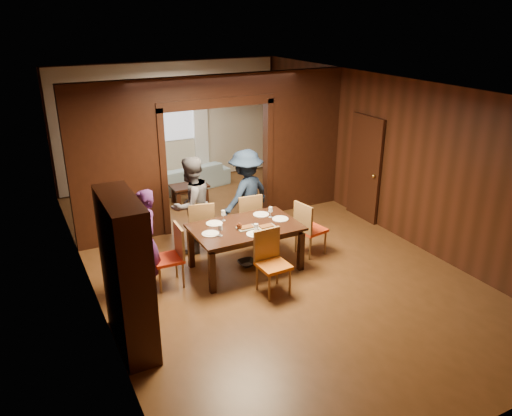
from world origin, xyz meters
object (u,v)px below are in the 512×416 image
coffee_table (190,194)px  chair_far_r (246,218)px  dining_table (246,247)px  chair_far_l (201,226)px  person_purple (146,242)px  chair_left (167,257)px  chair_right (311,228)px  hutch (127,274)px  sofa (187,176)px  person_grey (191,205)px  chair_near (274,264)px  person_navy (246,195)px

coffee_table → chair_far_r: (0.22, -2.41, 0.28)m
dining_table → chair_far_l: chair_far_l is taller
coffee_table → dining_table: bearing=-94.0°
person_purple → chair_far_l: 1.48m
coffee_table → chair_left: 3.60m
person_purple → chair_right: size_ratio=1.65×
person_purple → chair_far_l: bearing=122.2°
chair_far_l → hutch: 2.73m
sofa → dining_table: (-0.52, -4.22, 0.09)m
person_grey → person_purple: bearing=19.5°
person_purple → sofa: (2.12, 4.14, -0.51)m
chair_left → chair_near: (1.34, -0.92, 0.00)m
chair_right → chair_far_r: (-0.80, 0.92, 0.00)m
chair_near → hutch: size_ratio=0.48×
chair_left → hutch: bearing=-34.1°
chair_far_r → hutch: bearing=41.7°
chair_right → chair_near: same height
person_grey → chair_far_l: 0.41m
chair_far_l → chair_near: bearing=118.6°
person_navy → chair_right: size_ratio=1.74×
chair_far_r → chair_left: bearing=29.5°
person_navy → chair_near: (-0.50, -1.94, -0.36)m
person_grey → chair_far_l: size_ratio=1.77×
chair_near → sofa: bearing=82.0°
chair_far_l → chair_near: size_ratio=1.00×
dining_table → hutch: size_ratio=0.86×
coffee_table → person_navy: bearing=-82.1°
person_grey → hutch: hutch is taller
chair_far_r → hutch: 3.34m
dining_table → chair_right: size_ratio=1.77×
person_navy → hutch: 3.49m
person_navy → dining_table: size_ratio=0.98×
coffee_table → chair_far_r: 2.43m
chair_far_l → chair_right: bearing=164.8°
person_navy → chair_near: bearing=52.5°
sofa → chair_far_r: 3.34m
hutch → chair_near: bearing=6.8°
dining_table → chair_near: (0.04, -0.87, 0.10)m
chair_near → person_grey: bearing=104.2°
chair_right → chair_far_l: (-1.67, 0.94, 0.00)m
person_purple → chair_left: person_purple is taller
sofa → dining_table: size_ratio=1.15×
dining_table → coffee_table: bearing=86.0°
chair_left → dining_table: bearing=89.5°
person_purple → chair_far_r: bearing=108.4°
chair_left → chair_far_l: bearing=136.3°
person_grey → chair_left: person_grey is taller
chair_left → coffee_table: bearing=156.6°
sofa → chair_near: size_ratio=2.04×
sofa → chair_far_l: chair_far_l is taller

